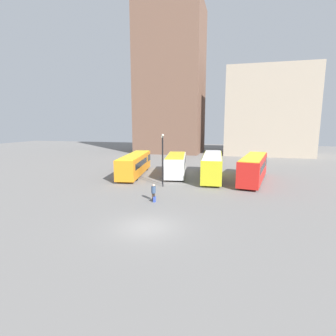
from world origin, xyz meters
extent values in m
plane|color=slate|center=(0.00, 0.00, 0.00)|extent=(160.00, 160.00, 0.00)
cube|color=brown|center=(-10.99, 50.41, 18.14)|extent=(16.01, 14.10, 36.27)
cube|color=tan|center=(12.72, 50.41, 10.02)|extent=(19.46, 12.49, 20.04)
cube|color=orange|center=(-8.18, 18.13, 1.58)|extent=(4.38, 12.52, 2.63)
cube|color=black|center=(-8.99, 23.10, 1.91)|extent=(2.82, 2.62, 1.00)
cube|color=black|center=(-8.00, 17.04, 1.91)|extent=(3.71, 8.16, 0.79)
cube|color=yellow|center=(-8.18, 18.13, 2.93)|extent=(4.15, 12.25, 0.08)
cylinder|color=black|center=(-8.79, 21.89, 0.48)|extent=(2.47, 1.32, 0.95)
cylinder|color=black|center=(-7.57, 14.37, 0.48)|extent=(2.47, 1.32, 0.95)
cube|color=silver|center=(-2.31, 19.19, 1.58)|extent=(4.12, 9.54, 2.64)
cube|color=black|center=(-2.96, 22.92, 1.91)|extent=(2.86, 2.13, 1.00)
cube|color=black|center=(-2.17, 18.37, 1.91)|extent=(3.58, 6.27, 0.79)
cube|color=yellow|center=(-2.31, 19.19, 2.94)|extent=(3.89, 9.32, 0.08)
cylinder|color=black|center=(-2.80, 22.01, 0.47)|extent=(2.59, 1.35, 0.94)
cylinder|color=black|center=(-1.82, 16.37, 0.47)|extent=(2.59, 1.35, 0.94)
cube|color=gold|center=(2.88, 18.67, 1.71)|extent=(3.34, 12.02, 2.91)
cube|color=black|center=(2.52, 23.52, 2.07)|extent=(2.66, 2.36, 1.11)
cube|color=black|center=(2.96, 17.61, 2.07)|extent=(3.05, 7.76, 0.87)
cube|color=white|center=(2.88, 18.67, 3.20)|extent=(3.12, 11.76, 0.08)
cylinder|color=black|center=(2.61, 22.34, 0.46)|extent=(2.43, 1.08, 0.91)
cylinder|color=black|center=(3.15, 15.00, 0.46)|extent=(2.43, 1.08, 0.91)
cube|color=red|center=(8.18, 17.95, 1.73)|extent=(4.26, 11.80, 2.95)
cube|color=black|center=(8.94, 22.63, 2.10)|extent=(2.79, 2.49, 1.12)
cube|color=black|center=(8.01, 16.92, 2.10)|extent=(3.62, 7.70, 0.89)
cube|color=yellow|center=(8.18, 17.95, 3.24)|extent=(4.03, 11.54, 0.08)
cylinder|color=black|center=(8.75, 21.49, 0.46)|extent=(2.46, 1.28, 0.92)
cylinder|color=black|center=(7.61, 14.41, 0.46)|extent=(2.46, 1.28, 0.92)
cylinder|color=#4C3828|center=(-1.63, 6.47, 0.38)|extent=(0.15, 0.15, 0.75)
cylinder|color=#4C3828|center=(-1.47, 6.46, 0.38)|extent=(0.15, 0.15, 0.75)
cylinder|color=#334766|center=(-1.55, 6.46, 1.08)|extent=(0.43, 0.43, 0.65)
sphere|color=beige|center=(-1.55, 6.46, 1.53)|extent=(0.24, 0.24, 0.24)
cube|color=#334CB2|center=(-1.31, 6.01, 0.27)|extent=(0.20, 0.31, 0.55)
cube|color=black|center=(-1.31, 5.90, 0.67)|extent=(0.11, 0.03, 0.25)
cylinder|color=black|center=(-2.62, 13.29, 2.85)|extent=(0.12, 0.12, 5.70)
sphere|color=beige|center=(-2.62, 13.29, 5.78)|extent=(0.28, 0.28, 0.28)
cylinder|color=black|center=(-2.25, 12.22, 2.98)|extent=(0.12, 0.12, 5.96)
sphere|color=beige|center=(-2.25, 12.22, 6.05)|extent=(0.28, 0.28, 0.28)
camera|label=1|loc=(6.09, -16.82, 7.34)|focal=28.00mm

